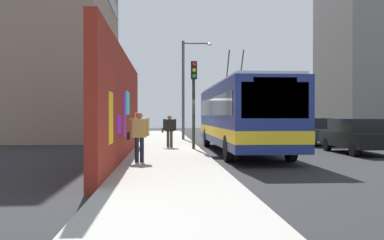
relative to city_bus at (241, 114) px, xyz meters
name	(u,v)px	position (x,y,z in m)	size (l,w,h in m)	color
ground_plane	(201,152)	(0.76, 1.80, -1.78)	(80.00, 80.00, 0.00)	#232326
sidewalk_slab	(167,150)	(0.76, 3.40, -1.70)	(48.00, 3.20, 0.15)	#9E9B93
graffiti_wall	(123,108)	(-3.04, 5.15, 0.25)	(14.41, 0.32, 4.05)	maroon
building_far_left	(63,18)	(12.73, 11.00, 7.20)	(13.72, 6.73, 17.96)	gray
building_far_right	(373,38)	(17.34, -15.20, 6.93)	(8.81, 7.89, 17.42)	gray
city_bus	(241,114)	(0.00, 0.00, 0.00)	(12.09, 2.64, 4.97)	navy
parked_car_black	(357,135)	(-0.76, -5.20, -0.94)	(4.39, 1.87, 1.58)	black
parked_car_dark_gray	(311,131)	(5.22, -5.20, -0.94)	(4.56, 1.74, 1.58)	#38383D
pedestrian_midblock	(169,128)	(1.61, 3.28, -0.69)	(0.22, 0.73, 1.61)	#3F3326
pedestrian_near_wall	(139,133)	(-5.06, 4.41, -0.64)	(0.23, 0.75, 1.69)	#1E1E2D
traffic_light	(194,90)	(0.49, 2.15, 1.17)	(0.49, 0.28, 4.15)	#2D382D
street_lamp	(187,82)	(8.77, 2.02, 2.16)	(0.44, 1.99, 6.55)	#4C4C51
curbside_puddle	(222,158)	(-2.34, 1.20, -1.78)	(1.45, 1.45, 0.00)	black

